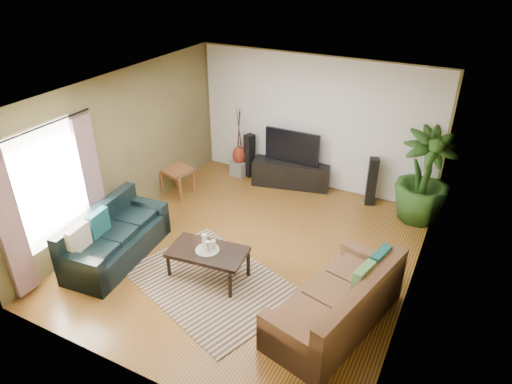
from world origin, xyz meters
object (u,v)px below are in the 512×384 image
Objects in this scene: sofa_right at (336,298)px; tv_stand at (291,174)px; side_table at (178,181)px; sofa_left at (116,235)px; television at (292,147)px; coffee_table at (208,263)px; vase at (239,155)px; speaker_right at (372,182)px; pedestal at (240,168)px; speaker_left at (250,156)px; potted_plant at (424,177)px.

sofa_right is 3.97m from tv_stand.
side_table reaches higher than tv_stand.
sofa_left is 3.91m from television.
tv_stand is 1.36× the size of television.
coffee_table is at bearing -102.18° from tv_stand.
sofa_left reaches higher than coffee_table.
vase is at bearing -177.29° from television.
speaker_right is 2.90m from pedestal.
coffee_table is (1.56, 0.26, -0.19)m from sofa_left.
potted_plant is (3.58, -0.14, 0.39)m from speaker_left.
pedestal is at bearing 0.00° from vase.
vase is (-1.26, 3.26, 0.23)m from coffee_table.
sofa_right is (3.58, 0.21, 0.00)m from sofa_left.
potted_plant reaches higher than coffee_table.
speaker_right is at bearing 19.82° from speaker_left.
coffee_table is 3.49m from pedestal.
vase is at bearing 169.51° from tv_stand.
potted_plant reaches higher than tv_stand.
speaker_right is at bearing 57.08° from coffee_table.
side_table is at bearing 128.45° from coffee_table.
sofa_right is 2.03m from coffee_table.
vase reaches higher than pedestal.
sofa_right is 6.52× the size of pedestal.
potted_plant is at bearing 15.39° from side_table.
potted_plant is (2.55, 3.17, 0.63)m from coffee_table.
coffee_table is at bearing -68.86° from pedestal.
sofa_left reaches higher than tv_stand.
speaker_left is 2.33× the size of vase.
speaker_right reaches higher than pedestal.
speaker_left is at bearing -124.10° from sofa_right.
speaker_left is at bearing 56.44° from side_table.
speaker_right reaches higher than side_table.
tv_stand is at bearing 2.71° from pedestal.
coffee_table is 3.31m from tv_stand.
television reaches higher than pedestal.
potted_plant is 3.83m from vase.
pedestal is at bearing -121.60° from sofa_right.
potted_plant reaches higher than pedestal.
coffee_table is 2.83× the size of vase.
speaker_left is 0.23m from vase.
coffee_table is 4.11m from potted_plant.
television is 1.27m from vase.
vase is at bearing 62.38° from side_table.
vase is (-3.81, 0.09, -0.40)m from potted_plant.
coffee_table is at bearing -44.68° from side_table.
sofa_left is 4.60× the size of vase.
speaker_left reaches higher than coffee_table.
speaker_right is (1.68, 0.00, 0.22)m from tv_stand.
sofa_right is at bearing -92.56° from sofa_left.
potted_plant is (4.11, 3.43, 0.44)m from sofa_left.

